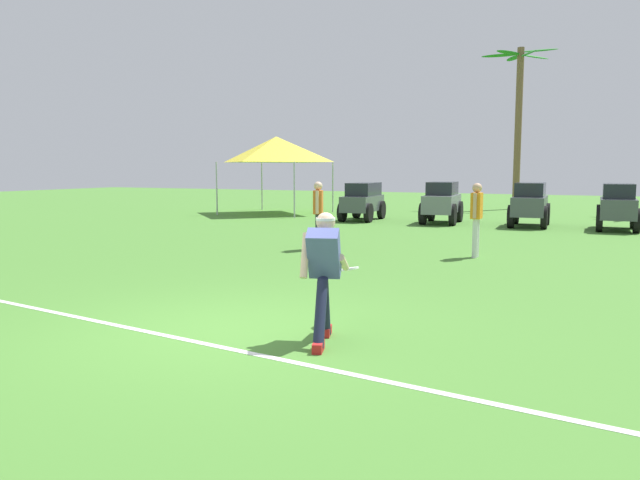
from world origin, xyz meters
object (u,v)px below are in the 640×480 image
(frisbee_thrower, at_px, (324,269))
(teammate_deep, at_px, (318,209))
(frisbee_in_flight, at_px, (349,269))
(parked_car_slot_d, at_px, (618,205))
(palm_tree_far_left, at_px, (519,113))
(event_tent, at_px, (276,149))
(teammate_midfield, at_px, (476,213))
(parked_car_slot_c, at_px, (530,203))
(parked_car_slot_a, at_px, (363,200))
(parked_car_slot_b, at_px, (442,201))

(frisbee_thrower, xyz_separation_m, teammate_deep, (-3.38, 6.88, 0.15))
(frisbee_in_flight, bearing_deg, teammate_deep, 118.77)
(parked_car_slot_d, bearing_deg, palm_tree_far_left, 115.98)
(frisbee_thrower, bearing_deg, palm_tree_far_left, 93.34)
(palm_tree_far_left, bearing_deg, event_tent, -140.09)
(teammate_midfield, bearing_deg, parked_car_slot_c, 89.19)
(parked_car_slot_d, bearing_deg, parked_car_slot_a, 179.84)
(frisbee_in_flight, xyz_separation_m, parked_car_slot_d, (2.88, 14.01, 0.07))
(parked_car_slot_a, bearing_deg, palm_tree_far_left, 64.78)
(teammate_deep, height_order, parked_car_slot_a, teammate_deep)
(parked_car_slot_d, height_order, event_tent, event_tent)
(frisbee_thrower, xyz_separation_m, event_tent, (-9.84, 16.36, 1.83))
(frisbee_in_flight, distance_m, palm_tree_far_left, 22.99)
(parked_car_slot_a, relative_size, parked_car_slot_b, 1.02)
(parked_car_slot_d, distance_m, palm_tree_far_left, 10.25)
(frisbee_in_flight, height_order, parked_car_slot_a, parked_car_slot_a)
(teammate_midfield, relative_size, parked_car_slot_d, 0.66)
(frisbee_thrower, height_order, teammate_midfield, teammate_midfield)
(frisbee_thrower, xyz_separation_m, parked_car_slot_c, (0.29, 14.91, -0.05))
(parked_car_slot_b, bearing_deg, teammate_midfield, -70.54)
(parked_car_slot_a, xyz_separation_m, parked_car_slot_c, (5.72, 0.08, 0.02))
(parked_car_slot_c, distance_m, parked_car_slot_d, 2.55)
(frisbee_in_flight, height_order, teammate_deep, teammate_deep)
(frisbee_in_flight, distance_m, teammate_midfield, 6.33)
(parked_car_slot_b, height_order, parked_car_slot_c, same)
(parked_car_slot_b, xyz_separation_m, parked_car_slot_c, (2.84, 0.07, 0.00))
(palm_tree_far_left, height_order, event_tent, palm_tree_far_left)
(parked_car_slot_c, relative_size, palm_tree_far_left, 0.33)
(teammate_midfield, bearing_deg, teammate_deep, -176.29)
(parked_car_slot_b, bearing_deg, teammate_deep, -95.96)
(event_tent, bearing_deg, frisbee_in_flight, -57.81)
(parked_car_slot_b, xyz_separation_m, palm_tree_far_left, (1.18, 8.62, 3.57))
(frisbee_thrower, relative_size, parked_car_slot_b, 0.57)
(parked_car_slot_a, bearing_deg, parked_car_slot_c, 0.79)
(palm_tree_far_left, bearing_deg, parked_car_slot_d, -64.02)
(parked_car_slot_a, xyz_separation_m, palm_tree_far_left, (4.06, 8.62, 3.59))
(parked_car_slot_c, bearing_deg, event_tent, 171.83)
(parked_car_slot_c, bearing_deg, palm_tree_far_left, 101.00)
(teammate_midfield, bearing_deg, event_tent, 137.28)
(parked_car_slot_c, relative_size, event_tent, 0.65)
(parked_car_slot_a, bearing_deg, teammate_deep, -75.55)
(frisbee_thrower, bearing_deg, parked_car_slot_a, 110.11)
(parked_car_slot_c, height_order, palm_tree_far_left, palm_tree_far_left)
(frisbee_in_flight, distance_m, parked_car_slot_a, 15.04)
(frisbee_thrower, xyz_separation_m, frisbee_in_flight, (-0.04, 0.79, -0.12))
(teammate_deep, bearing_deg, event_tent, 124.26)
(frisbee_in_flight, relative_size, palm_tree_far_left, 0.04)
(teammate_midfield, xyz_separation_m, event_tent, (-10.02, 9.26, 1.67))
(teammate_midfield, height_order, teammate_deep, same)
(event_tent, bearing_deg, teammate_deep, -55.74)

